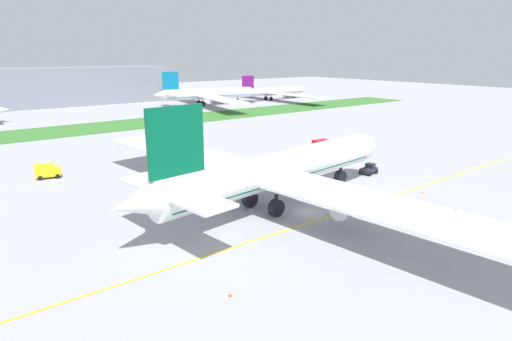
{
  "coord_description": "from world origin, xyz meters",
  "views": [
    {
      "loc": [
        -45.45,
        -45.76,
        24.35
      ],
      "look_at": [
        0.48,
        13.46,
        3.93
      ],
      "focal_mm": 30.13,
      "sensor_mm": 36.0,
      "label": 1
    }
  ],
  "objects_px": {
    "traffic_cone_port_wing": "(422,191)",
    "service_truck_baggage_loader": "(47,171)",
    "airliner_foreground": "(275,171)",
    "traffic_cone_near_nose": "(456,208)",
    "parked_airliner_far_right": "(206,94)",
    "service_truck_fuel_bowser": "(322,145)",
    "ground_crew_wingwalker_port": "(430,228)",
    "parked_airliner_far_outer": "(272,92)",
    "pushback_tug": "(369,169)",
    "traffic_cone_starboard_wing": "(230,294)"
  },
  "relations": [
    {
      "from": "traffic_cone_port_wing",
      "to": "service_truck_baggage_loader",
      "type": "relative_size",
      "value": 0.11
    },
    {
      "from": "airliner_foreground",
      "to": "traffic_cone_near_nose",
      "type": "height_order",
      "value": "airliner_foreground"
    },
    {
      "from": "traffic_cone_near_nose",
      "to": "parked_airliner_far_right",
      "type": "xyz_separation_m",
      "value": [
        43.75,
        149.05,
        5.29
      ]
    },
    {
      "from": "traffic_cone_port_wing",
      "to": "parked_airliner_far_right",
      "type": "xyz_separation_m",
      "value": [
        40.2,
        140.83,
        5.29
      ]
    },
    {
      "from": "service_truck_fuel_bowser",
      "to": "ground_crew_wingwalker_port",
      "type": "bearing_deg",
      "value": -120.25
    },
    {
      "from": "service_truck_baggage_loader",
      "to": "parked_airliner_far_outer",
      "type": "height_order",
      "value": "parked_airliner_far_outer"
    },
    {
      "from": "pushback_tug",
      "to": "ground_crew_wingwalker_port",
      "type": "height_order",
      "value": "pushback_tug"
    },
    {
      "from": "airliner_foreground",
      "to": "traffic_cone_near_nose",
      "type": "distance_m",
      "value": 29.85
    },
    {
      "from": "airliner_foreground",
      "to": "traffic_cone_port_wing",
      "type": "distance_m",
      "value": 28.57
    },
    {
      "from": "ground_crew_wingwalker_port",
      "to": "traffic_cone_near_nose",
      "type": "xyz_separation_m",
      "value": [
        12.64,
        2.86,
        -0.7
      ]
    },
    {
      "from": "traffic_cone_starboard_wing",
      "to": "parked_airliner_far_right",
      "type": "relative_size",
      "value": 0.01
    },
    {
      "from": "pushback_tug",
      "to": "traffic_cone_starboard_wing",
      "type": "bearing_deg",
      "value": -157.03
    },
    {
      "from": "traffic_cone_near_nose",
      "to": "service_truck_fuel_bowser",
      "type": "height_order",
      "value": "service_truck_fuel_bowser"
    },
    {
      "from": "ground_crew_wingwalker_port",
      "to": "traffic_cone_starboard_wing",
      "type": "distance_m",
      "value": 31.04
    },
    {
      "from": "traffic_cone_starboard_wing",
      "to": "parked_airliner_far_outer",
      "type": "xyz_separation_m",
      "value": [
        128.81,
        147.58,
        4.29
      ]
    },
    {
      "from": "service_truck_fuel_bowser",
      "to": "parked_airliner_far_outer",
      "type": "distance_m",
      "value": 127.15
    },
    {
      "from": "traffic_cone_starboard_wing",
      "to": "parked_airliner_far_right",
      "type": "bearing_deg",
      "value": 59.47
    },
    {
      "from": "service_truck_fuel_bowser",
      "to": "service_truck_baggage_loader",
      "type": "bearing_deg",
      "value": 164.99
    },
    {
      "from": "ground_crew_wingwalker_port",
      "to": "traffic_cone_starboard_wing",
      "type": "bearing_deg",
      "value": 172.37
    },
    {
      "from": "pushback_tug",
      "to": "traffic_cone_port_wing",
      "type": "bearing_deg",
      "value": -101.28
    },
    {
      "from": "traffic_cone_near_nose",
      "to": "traffic_cone_starboard_wing",
      "type": "height_order",
      "value": "same"
    },
    {
      "from": "airliner_foreground",
      "to": "parked_airliner_far_outer",
      "type": "xyz_separation_m",
      "value": [
        107.65,
        129.81,
        -1.57
      ]
    },
    {
      "from": "traffic_cone_starboard_wing",
      "to": "service_truck_baggage_loader",
      "type": "height_order",
      "value": "service_truck_baggage_loader"
    },
    {
      "from": "service_truck_fuel_bowser",
      "to": "parked_airliner_far_outer",
      "type": "xyz_separation_m",
      "value": [
        71.05,
        105.41,
        2.93
      ]
    },
    {
      "from": "traffic_cone_port_wing",
      "to": "service_truck_baggage_loader",
      "type": "xyz_separation_m",
      "value": [
        -51.2,
        51.84,
        1.29
      ]
    },
    {
      "from": "traffic_cone_port_wing",
      "to": "traffic_cone_starboard_wing",
      "type": "distance_m",
      "value": 47.46
    },
    {
      "from": "service_truck_baggage_loader",
      "to": "parked_airliner_far_outer",
      "type": "xyz_separation_m",
      "value": [
        133.06,
        88.78,
        3.0
      ]
    },
    {
      "from": "service_truck_baggage_loader",
      "to": "parked_airliner_far_right",
      "type": "xyz_separation_m",
      "value": [
        91.4,
        88.99,
        4.0
      ]
    },
    {
      "from": "service_truck_fuel_bowser",
      "to": "parked_airliner_far_outer",
      "type": "height_order",
      "value": "parked_airliner_far_outer"
    },
    {
      "from": "pushback_tug",
      "to": "parked_airliner_far_outer",
      "type": "bearing_deg",
      "value": 58.0
    },
    {
      "from": "traffic_cone_port_wing",
      "to": "traffic_cone_near_nose",
      "type": "bearing_deg",
      "value": -113.35
    },
    {
      "from": "ground_crew_wingwalker_port",
      "to": "parked_airliner_far_right",
      "type": "relative_size",
      "value": 0.02
    },
    {
      "from": "traffic_cone_port_wing",
      "to": "traffic_cone_starboard_wing",
      "type": "relative_size",
      "value": 1.0
    },
    {
      "from": "traffic_cone_near_nose",
      "to": "parked_airliner_far_outer",
      "type": "distance_m",
      "value": 171.66
    },
    {
      "from": "airliner_foreground",
      "to": "traffic_cone_port_wing",
      "type": "height_order",
      "value": "airliner_foreground"
    },
    {
      "from": "parked_airliner_far_right",
      "to": "traffic_cone_near_nose",
      "type": "bearing_deg",
      "value": -106.36
    },
    {
      "from": "pushback_tug",
      "to": "service_truck_baggage_loader",
      "type": "height_order",
      "value": "service_truck_baggage_loader"
    },
    {
      "from": "traffic_cone_near_nose",
      "to": "service_truck_baggage_loader",
      "type": "height_order",
      "value": "service_truck_baggage_loader"
    },
    {
      "from": "ground_crew_wingwalker_port",
      "to": "traffic_cone_port_wing",
      "type": "distance_m",
      "value": 19.63
    },
    {
      "from": "traffic_cone_starboard_wing",
      "to": "parked_airliner_far_right",
      "type": "height_order",
      "value": "parked_airliner_far_right"
    },
    {
      "from": "traffic_cone_starboard_wing",
      "to": "parked_airliner_far_outer",
      "type": "bearing_deg",
      "value": 48.89
    },
    {
      "from": "ground_crew_wingwalker_port",
      "to": "parked_airliner_far_right",
      "type": "height_order",
      "value": "parked_airliner_far_right"
    },
    {
      "from": "ground_crew_wingwalker_port",
      "to": "traffic_cone_port_wing",
      "type": "xyz_separation_m",
      "value": [
        16.19,
        11.08,
        -0.7
      ]
    },
    {
      "from": "traffic_cone_starboard_wing",
      "to": "service_truck_fuel_bowser",
      "type": "relative_size",
      "value": 0.1
    },
    {
      "from": "pushback_tug",
      "to": "traffic_cone_starboard_wing",
      "type": "distance_m",
      "value": 54.06
    },
    {
      "from": "ground_crew_wingwalker_port",
      "to": "traffic_cone_near_nose",
      "type": "bearing_deg",
      "value": 12.76
    },
    {
      "from": "service_truck_fuel_bowser",
      "to": "pushback_tug",
      "type": "bearing_deg",
      "value": -110.77
    },
    {
      "from": "pushback_tug",
      "to": "traffic_cone_starboard_wing",
      "type": "relative_size",
      "value": 9.73
    },
    {
      "from": "service_truck_fuel_bowser",
      "to": "parked_airliner_far_right",
      "type": "relative_size",
      "value": 0.07
    },
    {
      "from": "ground_crew_wingwalker_port",
      "to": "parked_airliner_far_right",
      "type": "xyz_separation_m",
      "value": [
        56.4,
        151.92,
        4.59
      ]
    }
  ]
}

